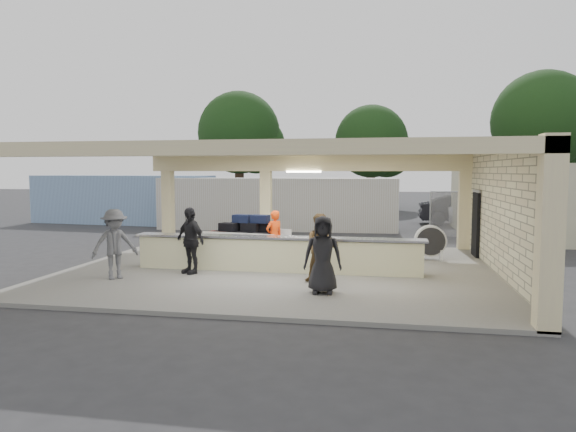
% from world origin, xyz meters
% --- Properties ---
extents(ground, '(120.00, 120.00, 0.00)m').
position_xyz_m(ground, '(0.00, 0.00, 0.00)').
color(ground, '#272729').
rests_on(ground, ground).
extents(pavilion, '(12.01, 10.00, 3.55)m').
position_xyz_m(pavilion, '(0.21, 0.66, 1.35)').
color(pavilion, slate).
rests_on(pavilion, ground).
extents(baggage_counter, '(8.20, 0.58, 0.98)m').
position_xyz_m(baggage_counter, '(0.00, -0.50, 0.59)').
color(baggage_counter, beige).
rests_on(baggage_counter, pavilion).
extents(luggage_cart, '(2.66, 1.93, 1.42)m').
position_xyz_m(luggage_cart, '(-1.37, 1.30, 0.86)').
color(luggage_cart, silver).
rests_on(luggage_cart, pavilion).
extents(drum_fan, '(1.00, 0.55, 1.09)m').
position_xyz_m(drum_fan, '(4.41, 2.21, 0.68)').
color(drum_fan, silver).
rests_on(drum_fan, pavilion).
extents(baggage_handler, '(0.63, 0.64, 1.60)m').
position_xyz_m(baggage_handler, '(-0.37, 0.89, 0.90)').
color(baggage_handler, '#FF440D').
rests_on(baggage_handler, pavilion).
extents(passenger_a, '(0.89, 0.49, 1.74)m').
position_xyz_m(passenger_a, '(1.40, -1.71, 0.97)').
color(passenger_a, brown).
rests_on(passenger_a, pavilion).
extents(passenger_b, '(1.11, 0.89, 1.82)m').
position_xyz_m(passenger_b, '(-2.27, -1.24, 1.01)').
color(passenger_b, black).
rests_on(passenger_b, pavilion).
extents(passenger_c, '(1.15, 1.10, 1.82)m').
position_xyz_m(passenger_c, '(-3.93, -2.29, 1.01)').
color(passenger_c, '#54555A').
rests_on(passenger_c, pavilion).
extents(passenger_d, '(0.90, 0.43, 1.79)m').
position_xyz_m(passenger_d, '(1.57, -2.87, 0.99)').
color(passenger_d, black).
rests_on(passenger_d, pavilion).
extents(car_white_a, '(5.62, 3.38, 1.50)m').
position_xyz_m(car_white_a, '(9.08, 13.83, 0.75)').
color(car_white_a, white).
rests_on(car_white_a, ground).
extents(car_white_b, '(4.88, 1.89, 1.53)m').
position_xyz_m(car_white_b, '(10.30, 14.37, 0.77)').
color(car_white_b, white).
rests_on(car_white_b, ground).
extents(car_dark, '(4.79, 1.72, 1.59)m').
position_xyz_m(car_dark, '(7.32, 14.63, 0.80)').
color(car_dark, black).
rests_on(car_dark, ground).
extents(container_white, '(11.87, 2.75, 2.56)m').
position_xyz_m(container_white, '(-2.27, 10.68, 1.28)').
color(container_white, '#BCBBB7').
rests_on(container_white, ground).
extents(container_blue, '(10.41, 3.36, 2.66)m').
position_xyz_m(container_blue, '(-11.36, 11.98, 1.33)').
color(container_blue, '#7FA3CC').
rests_on(container_blue, ground).
extents(tree_left, '(6.60, 6.30, 9.00)m').
position_xyz_m(tree_left, '(-7.68, 24.16, 5.59)').
color(tree_left, '#382619').
rests_on(tree_left, ground).
extents(tree_mid, '(6.00, 5.60, 8.00)m').
position_xyz_m(tree_mid, '(2.32, 26.16, 4.96)').
color(tree_mid, '#382619').
rests_on(tree_mid, ground).
extents(tree_right, '(7.20, 7.00, 10.00)m').
position_xyz_m(tree_right, '(14.32, 25.16, 6.21)').
color(tree_right, '#382619').
rests_on(tree_right, ground).
extents(adjacent_building, '(6.00, 8.00, 3.20)m').
position_xyz_m(adjacent_building, '(9.50, 10.00, 1.60)').
color(adjacent_building, beige).
rests_on(adjacent_building, ground).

